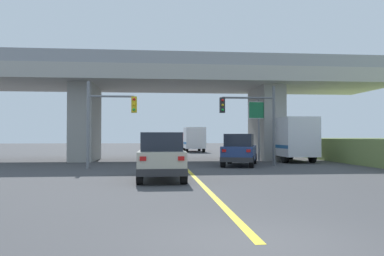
{
  "coord_description": "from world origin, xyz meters",
  "views": [
    {
      "loc": [
        -1.81,
        -6.57,
        1.84
      ],
      "look_at": [
        0.58,
        18.63,
        2.41
      ],
      "focal_mm": 36.66,
      "sensor_mm": 36.0,
      "label": 1
    }
  ],
  "objects_px": {
    "suv_crossing": "(240,150)",
    "traffic_signal_farside": "(106,115)",
    "box_truck": "(290,139)",
    "highway_sign": "(259,116)",
    "semi_truck_distant": "(194,139)",
    "suv_lead": "(161,156)",
    "traffic_signal_nearside": "(254,115)"
  },
  "relations": [
    {
      "from": "box_truck",
      "to": "suv_lead",
      "type": "bearing_deg",
      "value": -129.96
    },
    {
      "from": "traffic_signal_farside",
      "to": "suv_lead",
      "type": "bearing_deg",
      "value": -63.71
    },
    {
      "from": "box_truck",
      "to": "traffic_signal_farside",
      "type": "bearing_deg",
      "value": -157.66
    },
    {
      "from": "suv_crossing",
      "to": "traffic_signal_farside",
      "type": "xyz_separation_m",
      "value": [
        -8.25,
        -1.21,
        2.12
      ]
    },
    {
      "from": "traffic_signal_nearside",
      "to": "box_truck",
      "type": "bearing_deg",
      "value": 49.37
    },
    {
      "from": "suv_lead",
      "to": "traffic_signal_nearside",
      "type": "distance_m",
      "value": 9.62
    },
    {
      "from": "suv_lead",
      "to": "semi_truck_distant",
      "type": "relative_size",
      "value": 0.7
    },
    {
      "from": "highway_sign",
      "to": "semi_truck_distant",
      "type": "xyz_separation_m",
      "value": [
        -3.02,
        19.31,
        -1.84
      ]
    },
    {
      "from": "semi_truck_distant",
      "to": "traffic_signal_nearside",
      "type": "bearing_deg",
      "value": -86.46
    },
    {
      "from": "traffic_signal_farside",
      "to": "semi_truck_distant",
      "type": "distance_m",
      "value": 25.94
    },
    {
      "from": "suv_lead",
      "to": "traffic_signal_farside",
      "type": "bearing_deg",
      "value": 116.29
    },
    {
      "from": "suv_crossing",
      "to": "semi_truck_distant",
      "type": "relative_size",
      "value": 0.73
    },
    {
      "from": "suv_crossing",
      "to": "semi_truck_distant",
      "type": "bearing_deg",
      "value": 108.94
    },
    {
      "from": "suv_lead",
      "to": "semi_truck_distant",
      "type": "xyz_separation_m",
      "value": [
        4.49,
        31.12,
        0.55
      ]
    },
    {
      "from": "box_truck",
      "to": "traffic_signal_farside",
      "type": "height_order",
      "value": "traffic_signal_farside"
    },
    {
      "from": "box_truck",
      "to": "traffic_signal_nearside",
      "type": "relative_size",
      "value": 1.32
    },
    {
      "from": "suv_crossing",
      "to": "traffic_signal_nearside",
      "type": "distance_m",
      "value": 2.38
    },
    {
      "from": "suv_crossing",
      "to": "semi_truck_distant",
      "type": "xyz_separation_m",
      "value": [
        -0.61,
        23.52,
        0.55
      ]
    },
    {
      "from": "suv_lead",
      "to": "box_truck",
      "type": "relative_size",
      "value": 0.72
    },
    {
      "from": "suv_crossing",
      "to": "traffic_signal_farside",
      "type": "height_order",
      "value": "traffic_signal_farside"
    },
    {
      "from": "suv_crossing",
      "to": "box_truck",
      "type": "relative_size",
      "value": 0.75
    },
    {
      "from": "box_truck",
      "to": "traffic_signal_nearside",
      "type": "distance_m",
      "value": 6.12
    },
    {
      "from": "semi_truck_distant",
      "to": "box_truck",
      "type": "bearing_deg",
      "value": -74.61
    },
    {
      "from": "suv_crossing",
      "to": "traffic_signal_farside",
      "type": "bearing_deg",
      "value": -154.2
    },
    {
      "from": "suv_crossing",
      "to": "semi_truck_distant",
      "type": "height_order",
      "value": "semi_truck_distant"
    },
    {
      "from": "suv_lead",
      "to": "box_truck",
      "type": "bearing_deg",
      "value": 50.04
    },
    {
      "from": "box_truck",
      "to": "semi_truck_distant",
      "type": "distance_m",
      "value": 20.12
    },
    {
      "from": "box_truck",
      "to": "highway_sign",
      "type": "height_order",
      "value": "highway_sign"
    },
    {
      "from": "suv_lead",
      "to": "suv_crossing",
      "type": "bearing_deg",
      "value": 56.15
    },
    {
      "from": "traffic_signal_nearside",
      "to": "traffic_signal_farside",
      "type": "xyz_separation_m",
      "value": [
        -9.12,
        -0.84,
        -0.06
      ]
    },
    {
      "from": "suv_lead",
      "to": "semi_truck_distant",
      "type": "height_order",
      "value": "semi_truck_distant"
    },
    {
      "from": "suv_lead",
      "to": "traffic_signal_farside",
      "type": "relative_size",
      "value": 0.94
    }
  ]
}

